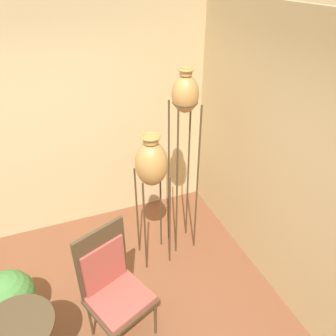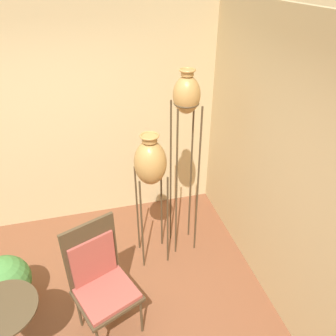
{
  "view_description": "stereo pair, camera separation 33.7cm",
  "coord_description": "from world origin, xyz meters",
  "px_view_note": "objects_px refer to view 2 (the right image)",
  "views": [
    {
      "loc": [
        0.1,
        -1.63,
        2.93
      ],
      "look_at": [
        1.15,
        1.04,
        1.15
      ],
      "focal_mm": 35.0,
      "sensor_mm": 36.0,
      "label": 1
    },
    {
      "loc": [
        0.43,
        -1.73,
        2.93
      ],
      "look_at": [
        1.15,
        1.04,
        1.15
      ],
      "focal_mm": 35.0,
      "sensor_mm": 36.0,
      "label": 2
    }
  ],
  "objects_px": {
    "side_table": "(7,325)",
    "potted_plant": "(6,284)",
    "vase_stand_medium": "(150,164)",
    "chair": "(100,277)",
    "vase_stand_tall": "(186,104)"
  },
  "relations": [
    {
      "from": "vase_stand_tall",
      "to": "potted_plant",
      "type": "xyz_separation_m",
      "value": [
        -1.9,
        -0.43,
        -1.47
      ]
    },
    {
      "from": "potted_plant",
      "to": "vase_stand_tall",
      "type": "bearing_deg",
      "value": 12.63
    },
    {
      "from": "vase_stand_tall",
      "to": "chair",
      "type": "distance_m",
      "value": 1.75
    },
    {
      "from": "vase_stand_tall",
      "to": "potted_plant",
      "type": "distance_m",
      "value": 2.43
    },
    {
      "from": "vase_stand_tall",
      "to": "side_table",
      "type": "bearing_deg",
      "value": -149.34
    },
    {
      "from": "vase_stand_medium",
      "to": "side_table",
      "type": "distance_m",
      "value": 1.8
    },
    {
      "from": "vase_stand_medium",
      "to": "side_table",
      "type": "relative_size",
      "value": 2.1
    },
    {
      "from": "chair",
      "to": "potted_plant",
      "type": "height_order",
      "value": "chair"
    },
    {
      "from": "side_table",
      "to": "potted_plant",
      "type": "xyz_separation_m",
      "value": [
        -0.15,
        0.61,
        -0.21
      ]
    },
    {
      "from": "chair",
      "to": "side_table",
      "type": "height_order",
      "value": "chair"
    },
    {
      "from": "vase_stand_tall",
      "to": "chair",
      "type": "xyz_separation_m",
      "value": [
        -1.01,
        -0.82,
        -1.18
      ]
    },
    {
      "from": "potted_plant",
      "to": "chair",
      "type": "bearing_deg",
      "value": -23.74
    },
    {
      "from": "vase_stand_medium",
      "to": "chair",
      "type": "bearing_deg",
      "value": -130.52
    },
    {
      "from": "vase_stand_medium",
      "to": "side_table",
      "type": "height_order",
      "value": "vase_stand_medium"
    },
    {
      "from": "vase_stand_tall",
      "to": "side_table",
      "type": "height_order",
      "value": "vase_stand_tall"
    }
  ]
}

